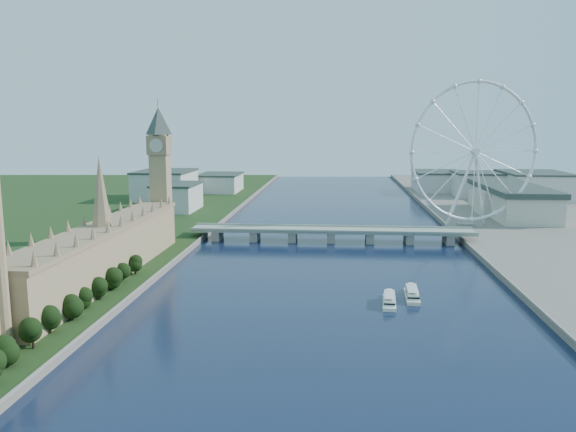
# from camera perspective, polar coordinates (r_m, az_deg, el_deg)

# --- Properties ---
(tree_row) EXTENTS (8.78, 216.78, 19.62)m
(tree_row) POSITION_cam_1_polar(r_m,az_deg,el_deg) (250.04, -23.61, -10.51)
(tree_row) COLOR black
(tree_row) RESTS_ON ground
(parliament_range) EXTENTS (24.00, 200.00, 70.00)m
(parliament_range) POSITION_cam_1_polar(r_m,az_deg,el_deg) (336.84, -18.21, -3.45)
(parliament_range) COLOR tan
(parliament_range) RESTS_ON ground
(big_ben) EXTENTS (20.02, 20.02, 110.00)m
(big_ben) POSITION_cam_1_polar(r_m,az_deg,el_deg) (431.09, -12.90, 5.89)
(big_ben) COLOR tan
(big_ben) RESTS_ON ground
(westminster_bridge) EXTENTS (220.00, 22.00, 9.50)m
(westminster_bridge) POSITION_cam_1_polar(r_m,az_deg,el_deg) (439.69, 4.39, -1.72)
(westminster_bridge) COLOR gray
(westminster_bridge) RESTS_ON ground
(london_eye) EXTENTS (113.60, 39.12, 124.30)m
(london_eye) POSITION_cam_1_polar(r_m,az_deg,el_deg) (501.08, 18.49, 6.18)
(london_eye) COLOR silver
(london_eye) RESTS_ON ground
(county_hall) EXTENTS (54.00, 144.00, 35.00)m
(county_hall) POSITION_cam_1_polar(r_m,az_deg,el_deg) (594.11, 21.66, -0.15)
(county_hall) COLOR beige
(county_hall) RESTS_ON ground
(city_skyline) EXTENTS (505.00, 280.00, 32.00)m
(city_skyline) POSITION_cam_1_polar(r_m,az_deg,el_deg) (696.60, 7.87, 3.09)
(city_skyline) COLOR beige
(city_skyline) RESTS_ON ground
(tour_boat_near) EXTENTS (8.98, 27.35, 5.91)m
(tour_boat_near) POSITION_cam_1_polar(r_m,az_deg,el_deg) (291.42, 10.24, -8.84)
(tour_boat_near) COLOR white
(tour_boat_near) RESTS_ON ground
(tour_boat_far) EXTENTS (8.59, 28.52, 6.21)m
(tour_boat_far) POSITION_cam_1_polar(r_m,az_deg,el_deg) (303.30, 12.47, -8.19)
(tour_boat_far) COLOR silver
(tour_boat_far) RESTS_ON ground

